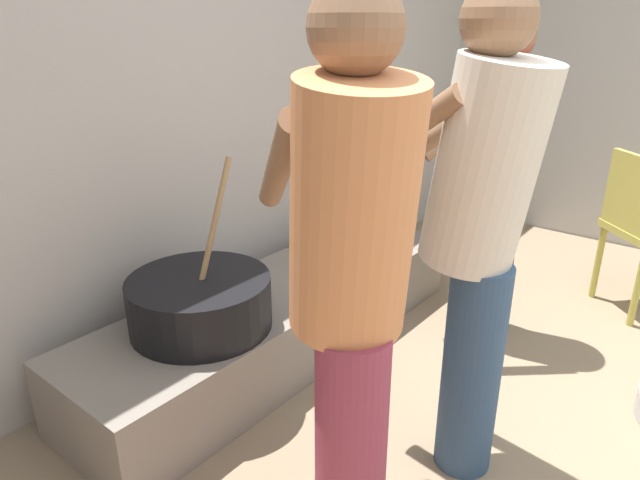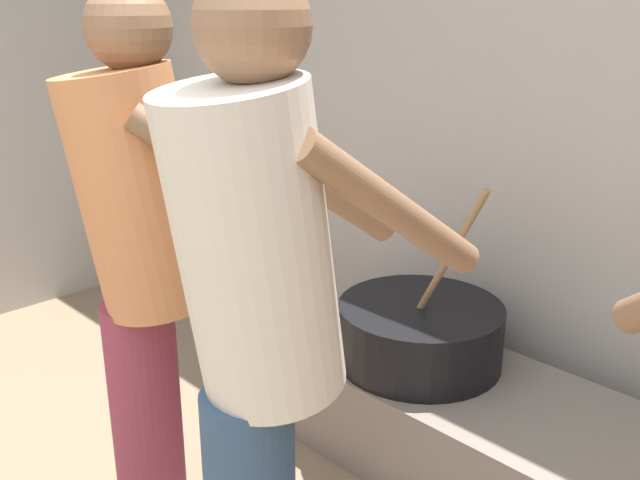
% 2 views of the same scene
% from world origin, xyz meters
% --- Properties ---
extents(block_enclosure_rear, '(5.67, 0.20, 2.37)m').
position_xyz_m(block_enclosure_rear, '(0.00, 2.37, 1.18)').
color(block_enclosure_rear, '#ADA8A0').
rests_on(block_enclosure_rear, ground_plane).
extents(hearth_ledge, '(2.15, 0.60, 0.34)m').
position_xyz_m(hearth_ledge, '(0.06, 1.85, 0.17)').
color(hearth_ledge, slate).
rests_on(hearth_ledge, ground_plane).
extents(cooking_pot_main, '(0.57, 0.57, 0.67)m').
position_xyz_m(cooking_pot_main, '(-0.42, 1.84, 0.45)').
color(cooking_pot_main, black).
rests_on(cooking_pot_main, hearth_ledge).
extents(cook_in_orange_shirt, '(0.66, 0.72, 1.60)m').
position_xyz_m(cook_in_orange_shirt, '(-0.65, 0.93, 0.92)').
color(cook_in_orange_shirt, '#8C3347').
rests_on(cook_in_orange_shirt, ground_plane).
extents(cook_in_cream_shirt, '(0.41, 0.71, 1.62)m').
position_xyz_m(cook_in_cream_shirt, '(-0.08, 0.85, 0.93)').
color(cook_in_cream_shirt, navy).
rests_on(cook_in_cream_shirt, ground_plane).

